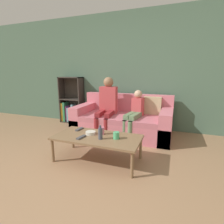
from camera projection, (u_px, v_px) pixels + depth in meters
ground_plane at (61, 186)px, 2.00m from camera, size 22.00×22.00×0.00m
wall_back at (125, 72)px, 4.06m from camera, size 12.00×0.06×2.60m
couch at (123, 121)px, 3.70m from camera, size 1.99×0.99×0.82m
bookshelf at (71, 105)px, 4.57m from camera, size 0.60×0.28×1.17m
coffee_table at (97, 138)px, 2.53m from camera, size 1.26×0.61×0.37m
person_adult at (107, 102)px, 3.64m from camera, size 0.38×0.69×1.19m
person_child at (135, 112)px, 3.41m from camera, size 0.30×0.69×0.94m
cup_near at (116, 135)px, 2.43m from camera, size 0.09×0.09×0.10m
cup_far at (102, 131)px, 2.60m from camera, size 0.07×0.07×0.11m
tv_remote_0 at (81, 137)px, 2.46m from camera, size 0.08×0.18×0.02m
tv_remote_1 at (79, 129)px, 2.81m from camera, size 0.07×0.17×0.02m
snack_bowl at (91, 133)px, 2.61m from camera, size 0.15×0.15×0.05m
bottle at (100, 133)px, 2.40m from camera, size 0.06×0.06×0.20m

